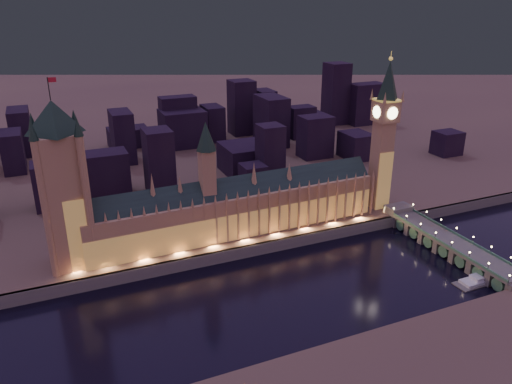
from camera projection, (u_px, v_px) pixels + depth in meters
name	position (u px, v px, depth m)	size (l,w,h in m)	color
ground_plane	(286.00, 286.00, 289.08)	(2000.00, 2000.00, 0.00)	black
north_bank	(127.00, 107.00, 731.44)	(2000.00, 960.00, 8.00)	#4A3734
embankment_wall	(257.00, 249.00, 322.61)	(2000.00, 2.50, 8.00)	#514D56
palace_of_westminster	(236.00, 207.00, 329.74)	(202.00, 26.44, 78.00)	#9D6F5A
victoria_tower	(62.00, 178.00, 278.49)	(31.68, 31.68, 109.62)	#9D6F5A
elizabeth_tower	(385.00, 124.00, 355.41)	(18.00, 18.00, 113.89)	#9D6F5A
westminster_bridge	(445.00, 243.00, 326.27)	(18.43, 113.00, 15.90)	#514D56
river_boat	(488.00, 277.00, 295.22)	(45.98, 11.10, 4.50)	#514D56
city_backdrop	(204.00, 130.00, 499.53)	(468.16, 215.63, 84.93)	black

